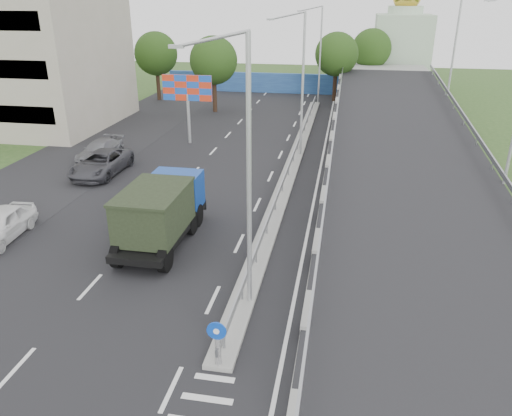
% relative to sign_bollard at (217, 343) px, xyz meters
% --- Properties ---
extents(road_surface, '(26.00, 90.00, 0.04)m').
position_rel_sign_bollard_xyz_m(road_surface, '(-3.00, 17.83, -1.03)').
color(road_surface, black).
rests_on(road_surface, ground).
extents(parking_strip, '(8.00, 90.00, 0.05)m').
position_rel_sign_bollard_xyz_m(parking_strip, '(-16.00, 17.83, -1.03)').
color(parking_strip, black).
rests_on(parking_strip, ground).
extents(median, '(1.00, 44.00, 0.20)m').
position_rel_sign_bollard_xyz_m(median, '(0.00, 21.83, -0.93)').
color(median, gray).
rests_on(median, ground).
extents(overpass_ramp, '(10.00, 50.00, 3.50)m').
position_rel_sign_bollard_xyz_m(overpass_ramp, '(7.50, 21.83, 0.72)').
color(overpass_ramp, gray).
rests_on(overpass_ramp, ground).
extents(median_guardrail, '(0.09, 44.00, 0.71)m').
position_rel_sign_bollard_xyz_m(median_guardrail, '(0.00, 21.83, -0.28)').
color(median_guardrail, gray).
rests_on(median_guardrail, median).
extents(sign_bollard, '(0.64, 0.23, 1.67)m').
position_rel_sign_bollard_xyz_m(sign_bollard, '(0.00, 0.00, 0.00)').
color(sign_bollard, black).
rests_on(sign_bollard, median).
extents(lamp_post_near, '(2.74, 0.18, 10.08)m').
position_rel_sign_bollard_xyz_m(lamp_post_near, '(0.11, 3.83, 4.77)').
color(lamp_post_near, '#B2B5B7').
rests_on(lamp_post_near, median).
extents(lamp_post_mid, '(2.74, 0.18, 10.08)m').
position_rel_sign_bollard_xyz_m(lamp_post_mid, '(0.11, 23.83, 4.77)').
color(lamp_post_mid, '#B2B5B7').
rests_on(lamp_post_mid, median).
extents(lamp_post_far, '(2.74, 0.18, 10.08)m').
position_rel_sign_bollard_xyz_m(lamp_post_far, '(0.11, 43.83, 4.77)').
color(lamp_post_far, '#B2B5B7').
rests_on(lamp_post_far, median).
extents(blue_wall, '(30.00, 0.50, 2.40)m').
position_rel_sign_bollard_xyz_m(blue_wall, '(-4.00, 49.83, 0.17)').
color(blue_wall, navy).
rests_on(blue_wall, ground).
extents(church, '(7.00, 7.00, 13.80)m').
position_rel_sign_bollard_xyz_m(church, '(10.00, 57.83, 4.28)').
color(church, '#B2CCAD').
rests_on(church, ground).
extents(billboard, '(4.00, 0.24, 5.50)m').
position_rel_sign_bollard_xyz_m(billboard, '(-9.00, 25.83, 3.15)').
color(billboard, '#B2B5B7').
rests_on(billboard, ground).
extents(tree_left_mid, '(4.80, 4.80, 7.60)m').
position_rel_sign_bollard_xyz_m(tree_left_mid, '(-10.00, 37.83, 4.14)').
color(tree_left_mid, black).
rests_on(tree_left_mid, ground).
extents(tree_median_far, '(4.80, 4.80, 7.60)m').
position_rel_sign_bollard_xyz_m(tree_median_far, '(2.00, 45.83, 4.14)').
color(tree_median_far, black).
rests_on(tree_median_far, ground).
extents(tree_left_far, '(4.80, 4.80, 7.60)m').
position_rel_sign_bollard_xyz_m(tree_left_far, '(-18.00, 42.83, 4.14)').
color(tree_left_far, black).
rests_on(tree_left_far, ground).
extents(tree_ramp_far, '(4.80, 4.80, 7.60)m').
position_rel_sign_bollard_xyz_m(tree_ramp_far, '(6.00, 52.83, 4.14)').
color(tree_ramp_far, black).
rests_on(tree_ramp_far, ground).
extents(dump_truck, '(2.74, 6.96, 3.07)m').
position_rel_sign_bollard_xyz_m(dump_truck, '(-4.94, 8.42, 0.66)').
color(dump_truck, black).
rests_on(dump_truck, ground).
extents(parked_car_a, '(2.15, 4.65, 1.54)m').
position_rel_sign_bollard_xyz_m(parked_car_a, '(-12.97, 7.25, -0.26)').
color(parked_car_a, white).
rests_on(parked_car_a, ground).
extents(parked_car_c, '(2.66, 5.62, 1.55)m').
position_rel_sign_bollard_xyz_m(parked_car_c, '(-12.55, 17.29, -0.26)').
color(parked_car_c, '#3C3B41').
rests_on(parked_car_c, ground).
extents(parked_car_d, '(2.26, 4.87, 1.38)m').
position_rel_sign_bollard_xyz_m(parked_car_d, '(-14.23, 20.42, -0.34)').
color(parked_car_d, gray).
rests_on(parked_car_d, ground).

